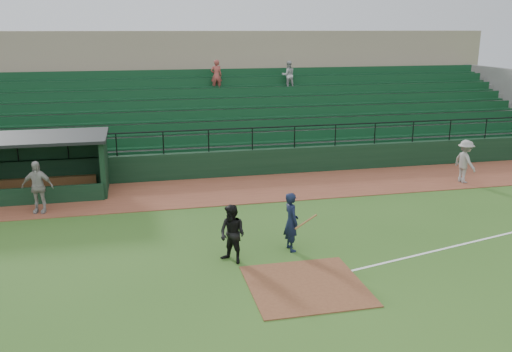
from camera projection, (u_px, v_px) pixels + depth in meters
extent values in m
plane|color=#2F571C|center=(295.00, 270.00, 15.15)|extent=(90.00, 90.00, 0.00)
cube|color=brown|center=(240.00, 189.00, 22.67)|extent=(40.00, 4.00, 0.03)
cube|color=brown|center=(306.00, 285.00, 14.20)|extent=(3.00, 3.00, 0.03)
cube|color=black|center=(231.00, 164.00, 24.59)|extent=(36.00, 0.35, 1.20)
cylinder|color=black|center=(231.00, 129.00, 24.16)|extent=(36.00, 0.06, 0.06)
cube|color=slate|center=(215.00, 120.00, 28.88)|extent=(36.00, 9.00, 3.60)
cube|color=#103E20|center=(216.00, 113.00, 28.29)|extent=(34.56, 8.00, 4.05)
cube|color=slate|center=(509.00, 104.00, 32.66)|extent=(0.35, 9.50, 4.20)
cube|color=gray|center=(199.00, 82.00, 34.62)|extent=(38.00, 3.00, 6.40)
cube|color=slate|center=(203.00, 77.00, 32.61)|extent=(36.00, 2.00, 0.20)
imported|color=#B9B9B9|center=(288.00, 75.00, 30.97)|extent=(0.78, 0.61, 1.61)
imported|color=#AA463E|center=(216.00, 75.00, 30.07)|extent=(0.63, 0.41, 1.73)
cube|color=black|center=(1.00, 162.00, 22.56)|extent=(8.50, 0.20, 2.30)
cube|color=black|center=(104.00, 164.00, 22.24)|extent=(0.20, 2.60, 2.30)
cube|color=olive|center=(1.00, 185.00, 22.43)|extent=(7.65, 0.40, 0.50)
imported|color=black|center=(291.00, 222.00, 16.29)|extent=(0.50, 0.71, 1.83)
cylinder|color=olive|center=(306.00, 222.00, 16.17)|extent=(0.79, 0.34, 0.35)
imported|color=black|center=(232.00, 234.00, 15.44)|extent=(1.05, 1.06, 1.72)
imported|color=gray|center=(465.00, 161.00, 23.43)|extent=(0.82, 1.28, 1.88)
imported|color=#A19D97|center=(37.00, 187.00, 19.57)|extent=(1.20, 0.68, 1.93)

